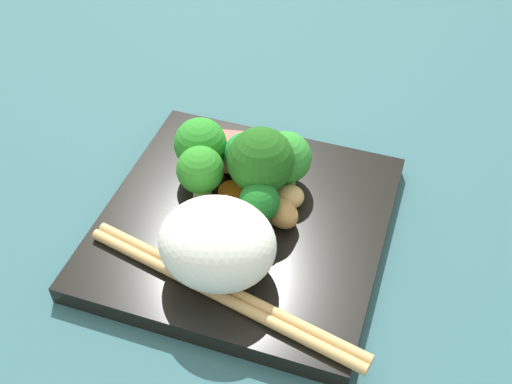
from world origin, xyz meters
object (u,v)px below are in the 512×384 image
square_plate (244,225)px  rice_mound (221,244)px  broccoli_floret_3 (261,162)px  carrot_slice_0 (209,214)px  chopstick_pair (222,292)px

square_plate → rice_mound: size_ratio=2.61×
broccoli_floret_3 → carrot_slice_0: bearing=132.4°
rice_mound → carrot_slice_0: rice_mound is taller
square_plate → broccoli_floret_3: 6.08cm
rice_mound → chopstick_pair: bearing=-159.1°
square_plate → rice_mound: (-5.99, -0.26, 4.17)cm
broccoli_floret_3 → chopstick_pair: 11.46cm
rice_mound → carrot_slice_0: 6.73cm
square_plate → chopstick_pair: chopstick_pair is taller
broccoli_floret_3 → square_plate: bearing=164.3°
carrot_slice_0 → rice_mound: bearing=-148.4°
broccoli_floret_3 → chopstick_pair: (-10.65, -0.41, -4.20)cm
carrot_slice_0 → chopstick_pair: chopstick_pair is taller
chopstick_pair → square_plate: bearing=110.0°
broccoli_floret_3 → carrot_slice_0: 6.49cm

